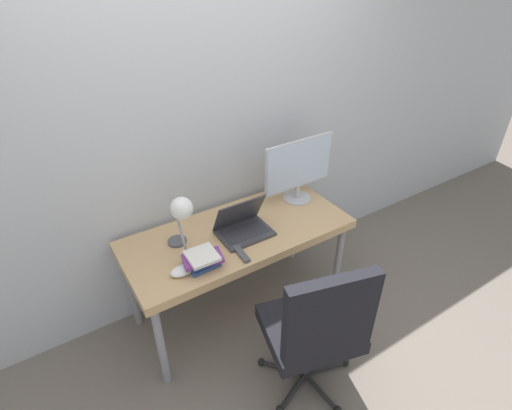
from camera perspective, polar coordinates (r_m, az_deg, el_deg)
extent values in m
plane|color=#70665B|center=(2.93, 1.19, -18.43)|extent=(12.00, 12.00, 0.00)
cube|color=silver|center=(2.65, -7.33, 10.82)|extent=(8.00, 0.05, 2.60)
cube|color=tan|center=(2.65, -2.60, -4.25)|extent=(1.50, 0.66, 0.06)
cylinder|color=gray|center=(2.53, -13.41, -18.98)|extent=(0.05, 0.05, 0.66)
cylinder|color=gray|center=(3.04, 11.62, -7.94)|extent=(0.05, 0.05, 0.66)
cylinder|color=gray|center=(2.90, -17.32, -11.44)|extent=(0.05, 0.05, 0.66)
cylinder|color=gray|center=(3.35, 5.41, -2.93)|extent=(0.05, 0.05, 0.66)
cube|color=#38383D|center=(2.59, -1.62, -4.03)|extent=(0.34, 0.25, 0.02)
cube|color=#2D2D33|center=(2.59, -1.62, -3.85)|extent=(0.29, 0.15, 0.00)
cube|color=#38383D|center=(2.57, -2.45, -1.12)|extent=(0.34, 0.12, 0.23)
cube|color=silver|center=(2.57, -2.43, -1.16)|extent=(0.31, 0.10, 0.20)
cylinder|color=#B7B7BC|center=(2.97, 5.87, 1.03)|extent=(0.21, 0.21, 0.01)
cylinder|color=#B7B7BC|center=(2.94, 5.93, 1.97)|extent=(0.04, 0.04, 0.10)
cube|color=#B7B7BC|center=(2.84, 6.13, 5.84)|extent=(0.56, 0.02, 0.36)
cube|color=silver|center=(2.83, 6.28, 5.74)|extent=(0.54, 0.00, 0.34)
cylinder|color=#4C4C51|center=(2.58, -11.19, -5.11)|extent=(0.12, 0.12, 0.02)
cylinder|color=#99999E|center=(2.42, -10.92, -2.86)|extent=(0.02, 0.17, 0.33)
sphere|color=white|center=(2.26, -10.59, -0.47)|extent=(0.13, 0.13, 0.13)
sphere|color=black|center=(2.84, 12.63, -21.06)|extent=(0.05, 0.05, 0.05)
cylinder|color=black|center=(2.79, 9.87, -21.98)|extent=(0.28, 0.10, 0.03)
sphere|color=black|center=(2.92, 6.38, -18.24)|extent=(0.05, 0.05, 0.05)
cylinder|color=black|center=(2.83, 6.66, -20.50)|extent=(0.18, 0.26, 0.03)
sphere|color=black|center=(2.78, 0.79, -21.52)|extent=(0.05, 0.05, 0.05)
cylinder|color=black|center=(2.76, 3.85, -22.23)|extent=(0.20, 0.24, 0.03)
sphere|color=black|center=(2.61, 3.43, -27.22)|extent=(0.05, 0.05, 0.05)
cylinder|color=black|center=(2.68, 5.28, -25.01)|extent=(0.28, 0.13, 0.03)
sphere|color=black|center=(2.65, 11.58, -26.79)|extent=(0.05, 0.05, 0.05)
cylinder|color=black|center=(2.70, 9.20, -24.82)|extent=(0.05, 0.29, 0.03)
cylinder|color=#2D2D33|center=(2.58, 7.30, -20.29)|extent=(0.04, 0.04, 0.37)
cube|color=black|center=(2.40, 7.69, -17.04)|extent=(0.61, 0.57, 0.09)
cube|color=black|center=(2.07, 10.58, -15.52)|extent=(0.49, 0.19, 0.50)
cube|color=#334C8C|center=(2.38, -7.69, -8.30)|extent=(0.19, 0.15, 0.02)
cube|color=#334C8C|center=(2.37, -7.80, -7.70)|extent=(0.17, 0.16, 0.02)
cube|color=#753384|center=(2.34, -7.62, -7.57)|extent=(0.25, 0.18, 0.02)
cube|color=silver|center=(2.33, -7.71, -7.20)|extent=(0.17, 0.18, 0.02)
cube|color=#4C4C51|center=(2.43, -2.09, -6.99)|extent=(0.05, 0.17, 0.02)
ellipsoid|color=white|center=(2.34, -10.46, -9.19)|extent=(0.15, 0.09, 0.04)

